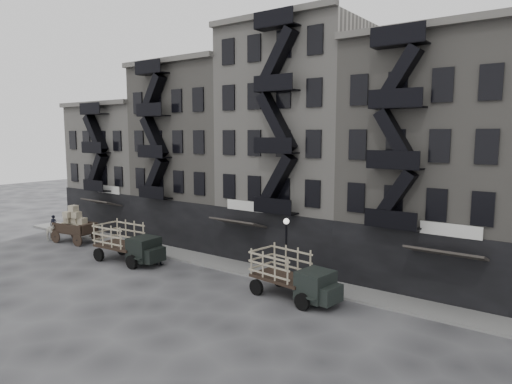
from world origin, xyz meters
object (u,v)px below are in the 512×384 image
Objects in this scene: stake_truck_west at (128,240)px; stake_truck_east at (293,272)px; wagon at (74,221)px; pedestrian_mid at (159,253)px; pedestrian_west at (53,225)px; horse at (50,232)px.

stake_truck_west is 13.81m from stake_truck_east.
wagon is 0.72× the size of stake_truck_east.
stake_truck_west is at bearing 9.98° from pedestrian_mid.
stake_truck_west is at bearing -169.31° from stake_truck_east.
pedestrian_west is at bearing -174.88° from stake_truck_east.
pedestrian_mid reaches higher than horse.
pedestrian_west is (-2.56, 1.78, 0.09)m from horse.
stake_truck_east reaches higher than horse.
pedestrian_mid is at bearing -173.15° from stake_truck_east.
wagon reaches higher than stake_truck_east.
stake_truck_east reaches higher than pedestrian_mid.
wagon is 11.21m from pedestrian_mid.
stake_truck_west is 13.58m from pedestrian_west.
wagon reaches higher than stake_truck_west.
wagon is at bearing -173.67° from stake_truck_east.
horse is 0.34× the size of stake_truck_east.
wagon reaches higher than horse.
stake_truck_east is at bearing -88.08° from horse.
stake_truck_west is (8.83, -1.20, -0.21)m from wagon.
pedestrian_mid is at bearing 18.30° from stake_truck_west.
wagon is at bearing 169.25° from stake_truck_west.
stake_truck_west is at bearing -15.63° from wagon.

